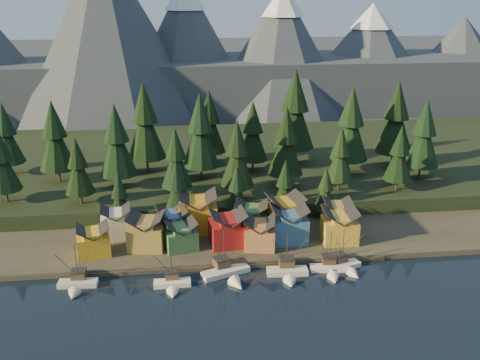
{
  "coord_description": "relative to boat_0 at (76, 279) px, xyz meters",
  "views": [
    {
      "loc": [
        -10.62,
        -101.66,
        65.29
      ],
      "look_at": [
        4.72,
        30.0,
        17.82
      ],
      "focal_mm": 40.0,
      "sensor_mm": 36.0,
      "label": 1
    }
  ],
  "objects": [
    {
      "name": "boat_3",
      "position": [
        35.26,
        0.94,
        0.05
      ],
      "size": [
        12.56,
        12.97,
        12.77
      ],
      "rotation": [
        0.0,
        0.0,
        0.36
      ],
      "color": "silver",
      "rests_on": "ground"
    },
    {
      "name": "boat_5",
      "position": [
        60.38,
        0.23,
        -0.15
      ],
      "size": [
        10.1,
        10.87,
        11.21
      ],
      "rotation": [
        0.0,
        0.0,
        -0.08
      ],
      "color": "white",
      "rests_on": "ground"
    },
    {
      "name": "house_front_1",
      "position": [
        15.5,
        15.92,
        4.16
      ],
      "size": [
        10.23,
        9.92,
        9.36
      ],
      "rotation": [
        0.0,
        0.0,
        -0.15
      ],
      "color": "olive",
      "rests_on": "shore_strip"
    },
    {
      "name": "house_front_4",
      "position": [
        44.81,
        12.93,
        3.49
      ],
      "size": [
        9.38,
        9.87,
        8.07
      ],
      "rotation": [
        0.0,
        0.0,
        -0.2
      ],
      "color": "#AD673D",
      "rests_on": "shore_strip"
    },
    {
      "name": "boat_4",
      "position": [
        49.66,
        -0.29,
        0.25
      ],
      "size": [
        10.27,
        11.09,
        12.7
      ],
      "rotation": [
        0.0,
        0.0,
        -0.06
      ],
      "color": "beige",
      "rests_on": "ground"
    },
    {
      "name": "house_front_6",
      "position": [
        66.31,
        13.9,
        3.98
      ],
      "size": [
        9.4,
        8.93,
        9.0
      ],
      "rotation": [
        0.0,
        0.0,
        -0.05
      ],
      "color": "gold",
      "rests_on": "shore_strip"
    },
    {
      "name": "tree_hill_1",
      "position": [
        -14.38,
        57.9,
        18.52
      ],
      "size": [
        11.6,
        11.6,
        27.02
      ],
      "color": "#332319",
      "rests_on": "hillside"
    },
    {
      "name": "tree_hill_8",
      "position": [
        49.62,
        61.9,
        17.08
      ],
      "size": [
        10.47,
        10.47,
        24.39
      ],
      "color": "#332319",
      "rests_on": "hillside"
    },
    {
      "name": "boat_0",
      "position": [
        0.0,
        0.0,
        0.0
      ],
      "size": [
        9.38,
        10.15,
        11.48
      ],
      "rotation": [
        0.0,
        0.0,
        -0.04
      ],
      "color": "beige",
      "rests_on": "ground"
    },
    {
      "name": "shore_strip",
      "position": [
        35.62,
        29.9,
        -1.5
      ],
      "size": [
        400.0,
        50.0,
        1.5
      ],
      "primitive_type": "cube",
      "color": "#312D24",
      "rests_on": "ground"
    },
    {
      "name": "tree_hill_4",
      "position": [
        13.62,
        64.9,
        20.71
      ],
      "size": [
        13.32,
        13.32,
        31.03
      ],
      "color": "#332319",
      "rests_on": "hillside"
    },
    {
      "name": "house_front_3",
      "position": [
        36.61,
        15.3,
        4.14
      ],
      "size": [
        10.03,
        9.64,
        9.3
      ],
      "rotation": [
        0.0,
        0.0,
        0.11
      ],
      "color": "maroon",
      "rests_on": "shore_strip"
    },
    {
      "name": "tree_hill_7",
      "position": [
        41.62,
        37.9,
        16.78
      ],
      "size": [
        10.23,
        10.23,
        23.84
      ],
      "color": "#332319",
      "rests_on": "hillside"
    },
    {
      "name": "tree_hill_3",
      "position": [
        5.62,
        49.9,
        18.63
      ],
      "size": [
        11.69,
        11.69,
        27.22
      ],
      "color": "#332319",
      "rests_on": "hillside"
    },
    {
      "name": "tree_hill_16",
      "position": [
        -32.38,
        67.9,
        17.22
      ],
      "size": [
        10.58,
        10.58,
        24.65
      ],
      "color": "#332319",
      "rests_on": "hillside"
    },
    {
      "name": "tree_hill_12",
      "position": [
        81.62,
        55.9,
        20.01
      ],
      "size": [
        12.77,
        12.77,
        29.74
      ],
      "color": "#332319",
      "rests_on": "hillside"
    },
    {
      "name": "tree_hill_0",
      "position": [
        -26.38,
        41.9,
        16.09
      ],
      "size": [
        9.69,
        9.69,
        22.58
      ],
      "color": "#332319",
      "rests_on": "hillside"
    },
    {
      "name": "tree_shore_1",
      "position": [
        23.62,
        29.9,
        9.81
      ],
      "size": [
        8.3,
        8.3,
        19.34
      ],
      "color": "#332319",
      "rests_on": "shore_strip"
    },
    {
      "name": "tree_hill_13",
      "position": [
        91.62,
        37.9,
        15.11
      ],
      "size": [
        8.93,
        8.93,
        20.79
      ],
      "color": "#332319",
      "rests_on": "hillside"
    },
    {
      "name": "house_back_5",
      "position": [
        67.88,
        21.58,
        3.78
      ],
      "size": [
        8.52,
        8.6,
        8.64
      ],
      "rotation": [
        0.0,
        0.0,
        -0.11
      ],
      "color": "#AF7A3E",
      "rests_on": "shore_strip"
    },
    {
      "name": "house_back_1",
      "position": [
        21.95,
        21.09,
        3.73
      ],
      "size": [
        9.07,
        9.14,
        8.54
      ],
      "rotation": [
        0.0,
        0.0,
        0.22
      ],
      "color": "#3B578D",
      "rests_on": "shore_strip"
    },
    {
      "name": "dock",
      "position": [
        35.62,
        6.4,
        -1.75
      ],
      "size": [
        80.0,
        4.0,
        1.0
      ],
      "primitive_type": "cube",
      "color": "#473E32",
      "rests_on": "ground"
    },
    {
      "name": "boat_6",
      "position": [
        64.35,
        1.13,
        -0.0
      ],
      "size": [
        9.58,
        10.14,
        11.41
      ],
      "rotation": [
        0.0,
        0.0,
        0.31
      ],
      "color": "silver",
      "rests_on": "ground"
    },
    {
      "name": "house_back_3",
      "position": [
        43.79,
        21.74,
        4.01
      ],
      "size": [
        10.38,
        9.63,
        9.07
      ],
      "rotation": [
        0.0,
        0.0,
        -0.21
      ],
      "color": "#416C3A",
      "rests_on": "shore_strip"
    },
    {
      "name": "tree_hill_5",
      "position": [
        23.62,
        39.9,
        15.58
      ],
      "size": [
        9.3,
        9.3,
        21.66
      ],
      "color": "#332319",
      "rests_on": "hillside"
    },
    {
      "name": "house_back_2",
      "position": [
        29.13,
        25.16,
        5.08
      ],
      "size": [
        10.53,
        9.68,
        11.1
      ],
      "rotation": [
        0.0,
        0.0,
        -0.01
      ],
      "color": "#C7871C",
      "rests_on": "shore_strip"
    },
    {
      "name": "house_front_2",
      "position": [
        24.16,
        14.55,
        3.33
      ],
      "size": [
        9.51,
        9.55,
        7.76
      ],
      "rotation": [
        0.0,
        0.0,
        0.22
      ],
      "color": "#41713D",
      "rests_on": "shore_strip"
    },
    {
      "name": "tree_shore_4",
      "position": [
        66.62,
        29.9,
        7.79
      ],
      "size": [
        6.72,
        6.72,
        15.65
      ],
      "color": "#332319",
      "rests_on": "shore_strip"
    },
    {
      "name": "tree_shore_2",
      "position": [
        40.62,
        29.9,
        8.67
      ],
      "size": [
        7.41,
        7.41,
        17.26
      ],
      "color": "#332319",
      "rests_on": "shore_strip"
    },
    {
      "name": "tree_hill_10",
      "position": [
        65.62,
        69.9,
        22.21
      ],
      "size": [
        14.49,
        14.49,
        33.76
      ],
      "color": "#332319",
      "rests_on": "hillside"
    },
    {
      "name": "tree_hill_2",
      "position": [
        -4.38,
        37.9,
        14.69
      ],
      "size": [
        8.6,
        8.6,
        20.03
      ],
      "color": "#332319",
      "rests_on": "hillside"
    },
    {
      "name": "house_back_0",
      "position": [
        6.99,
        23.44,
        3.83
      ],
      "size": [
        8.79,
        8.51,
        8.73
      ],
      "rotation": [
        0.0,
        0.0,
        0.11
      ],
      "color": "silver",
      "rests_on": "shore_strip"
    },
    {
      "name": "house_front_5",
      "position": [
        52.93,
        15.55,
        4.46
      ],
      "size": [
        9.5,
        8.65,
        9.92
      ],
      "rotation": [
        0.0,
        0.0,
        -0.01
      ],
      "color": "#396387",
      "rests_on": "shore_strip"
    },
    {
      "name": "boat_2",
      "position": [
        21.94,
        -2.35,
        -0.08
      ],
      "size": [
        8.86,
        9.63,
        11.04
      ],
      "rotation": [
        0.0,
        0.0,
        0.02
      ],
      "color": "white",
      "rests_on": "ground"
    },
    {
      "name": "tree_shore_0",
      "position": [
        7.62,
        29.9,
        8.15
      ],
      "size": [
        7.0,
        7.0,
        16.3
      ],
      "color": "#332319",
      "rests_on": "shore_strip"
    },
    {
      "name": "tree_shore_3",
      "position": [
        54.62,
        29.9,
        9.33
      ],
      "size": [
        7.93,
        7.93,
        18.46
      ],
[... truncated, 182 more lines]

